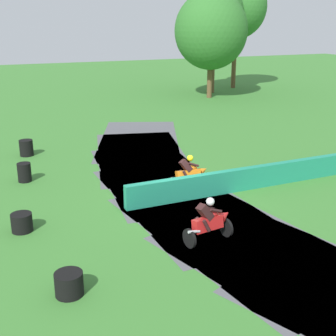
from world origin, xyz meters
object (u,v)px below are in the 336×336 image
object	(u,v)px
motorcycle_chase_red	(210,221)
tire_stack_near	(26,148)
tire_stack_mid_a	(24,172)
tire_stack_mid_b	(22,222)
motorcycle_lead_orange	(190,173)
tire_stack_far	(69,284)

from	to	relation	value
motorcycle_chase_red	tire_stack_near	distance (m)	12.46
tire_stack_mid_a	tire_stack_mid_b	bearing A→B (deg)	-97.46
motorcycle_chase_red	tire_stack_mid_b	world-z (taller)	motorcycle_chase_red
motorcycle_lead_orange	motorcycle_chase_red	distance (m)	4.58
motorcycle_chase_red	tire_stack_near	world-z (taller)	motorcycle_chase_red
motorcycle_chase_red	tire_stack_mid_a	size ratio (longest dim) A/B	2.09
tire_stack_far	tire_stack_near	bearing A→B (deg)	87.79
tire_stack_near	tire_stack_mid_b	bearing A→B (deg)	-97.58
motorcycle_lead_orange	tire_stack_far	size ratio (longest dim) A/B	2.39
motorcycle_chase_red	tire_stack_far	xyz separation A→B (m)	(-4.55, -1.20, -0.36)
motorcycle_chase_red	tire_stack_far	size ratio (longest dim) A/B	2.35
tire_stack_mid_a	tire_stack_mid_b	size ratio (longest dim) A/B	1.18
tire_stack_mid_b	tire_stack_far	xyz separation A→B (m)	(0.67, -4.16, -0.00)
motorcycle_chase_red	motorcycle_lead_orange	bearing A→B (deg)	71.67
motorcycle_lead_orange	tire_stack_near	xyz separation A→B (m)	(-5.49, 7.43, -0.25)
tire_stack_mid_b	tire_stack_far	distance (m)	4.21
motorcycle_lead_orange	tire_stack_far	bearing A→B (deg)	-137.21
motorcycle_lead_orange	tire_stack_mid_b	distance (m)	6.82
tire_stack_near	tire_stack_mid_b	xyz separation A→B (m)	(-1.17, -8.81, -0.10)
motorcycle_chase_red	tire_stack_mid_b	bearing A→B (deg)	150.45
motorcycle_lead_orange	tire_stack_mid_b	xyz separation A→B (m)	(-6.67, -1.39, -0.35)
motorcycle_lead_orange	tire_stack_mid_a	bearing A→B (deg)	149.90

